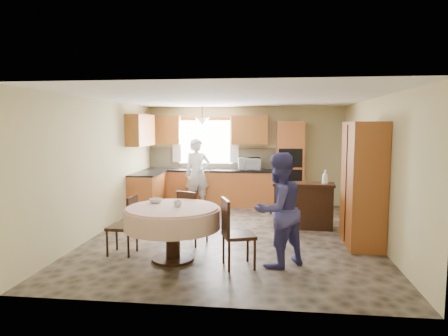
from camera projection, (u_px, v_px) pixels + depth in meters
name	position (u px, v px, depth m)	size (l,w,h in m)	color
floor	(233.00, 234.00, 7.41)	(5.00, 6.00, 0.01)	brown
ceiling	(233.00, 98.00, 7.15)	(5.00, 6.00, 0.01)	white
wall_back	(244.00, 156.00, 10.24)	(5.00, 0.02, 2.50)	tan
wall_front	(207.00, 196.00, 4.32)	(5.00, 0.02, 2.50)	tan
wall_left	(102.00, 166.00, 7.57)	(0.02, 6.00, 2.50)	tan
wall_right	(375.00, 169.00, 6.99)	(0.02, 6.00, 2.50)	tan
window	(206.00, 142.00, 10.31)	(1.40, 0.03, 1.10)	white
curtain_left	(177.00, 140.00, 10.34)	(0.22, 0.02, 1.15)	white
curtain_right	(234.00, 140.00, 10.16)	(0.22, 0.02, 1.15)	white
base_cab_back	(210.00, 188.00, 10.13)	(3.30, 0.60, 0.88)	#D17037
counter_back	(210.00, 170.00, 10.08)	(3.30, 0.64, 0.04)	black
base_cab_left	(147.00, 193.00, 9.40)	(0.60, 1.20, 0.88)	#D17037
counter_left	(147.00, 173.00, 9.35)	(0.64, 1.20, 0.04)	black
backsplash	(211.00, 158.00, 10.34)	(3.30, 0.02, 0.55)	tan
wall_cab_left	(164.00, 130.00, 10.25)	(0.85, 0.33, 0.72)	#BB632E
wall_cab_right	(250.00, 130.00, 10.00)	(0.90, 0.33, 0.72)	#BB632E
wall_cab_side	(141.00, 130.00, 9.26)	(0.33, 1.20, 0.72)	#BB632E
oven_tower	(290.00, 165.00, 9.82)	(0.66, 0.62, 2.12)	#D17037
oven_upper	(291.00, 158.00, 9.49)	(0.56, 0.01, 0.45)	black
oven_lower	(290.00, 179.00, 9.55)	(0.56, 0.01, 0.45)	black
pendant	(202.00, 121.00, 9.78)	(0.36, 0.36, 0.18)	beige
sideboard	(303.00, 207.00, 7.88)	(1.18, 0.49, 0.84)	#321A0D
space_heater	(353.00, 223.00, 7.32)	(0.35, 0.25, 0.48)	black
cupboard	(363.00, 184.00, 6.66)	(0.54, 1.09, 2.08)	#D17037
dining_table	(173.00, 219.00, 5.93)	(1.42, 1.42, 0.81)	#321A0D
chair_left	(126.00, 222.00, 6.23)	(0.42, 0.42, 0.93)	#321A0D
chair_back	(190.00, 215.00, 6.74)	(0.53, 0.53, 0.93)	#321A0D
chair_right	(233.00, 230.00, 5.65)	(0.54, 0.54, 0.99)	#321A0D
framed_picture	(360.00, 143.00, 8.00)	(0.06, 0.63, 0.52)	gold
microwave	(249.00, 164.00, 9.90)	(0.55, 0.37, 0.30)	silver
person_sink	(197.00, 174.00, 9.69)	(0.62, 0.41, 1.70)	silver
person_dining	(278.00, 210.00, 5.67)	(0.80, 0.62, 1.64)	#3D3B81
bowl_sideboard	(287.00, 184.00, 7.87)	(0.20, 0.20, 0.05)	#B2B2B2
bottle_sideboard	(325.00, 178.00, 7.77)	(0.12, 0.12, 0.32)	silver
cup_table	(178.00, 204.00, 5.90)	(0.12, 0.12, 0.09)	#B2B2B2
bowl_table	(156.00, 201.00, 6.22)	(0.21, 0.21, 0.07)	#B2B2B2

